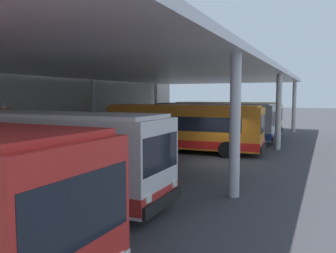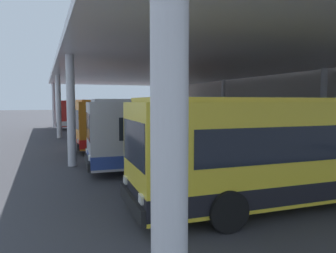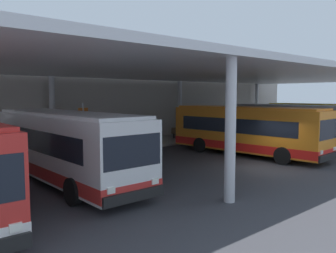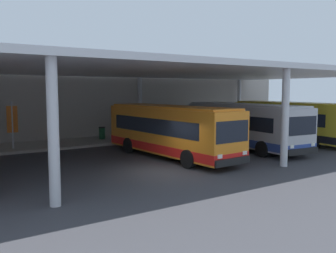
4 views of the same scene
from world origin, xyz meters
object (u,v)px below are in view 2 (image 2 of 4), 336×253
object	(u,v)px
bus_middle_bay	(158,123)
trash_bin	(263,132)
bus_nearest_bay	(105,114)
bus_departing	(302,148)
bench_waiting	(286,136)
bus_second_bay	(126,115)
bus_far_bay	(203,132)
banner_sign	(206,113)

from	to	relation	value
bus_middle_bay	trash_bin	distance (m)	8.99
bus_nearest_bay	bus_departing	size ratio (longest dim) A/B	0.99
bus_nearest_bay	bench_waiting	xyz separation A→B (m)	(19.09, 8.93, -0.99)
bus_nearest_bay	bus_second_bay	world-z (taller)	same
bus_far_bay	bus_nearest_bay	bearing A→B (deg)	-179.29
bus_far_bay	bench_waiting	size ratio (longest dim) A/B	5.93
banner_sign	bus_nearest_bay	bearing A→B (deg)	-139.15
bus_departing	bench_waiting	world-z (taller)	bus_departing
bench_waiting	banner_sign	distance (m)	9.90
trash_bin	banner_sign	xyz separation A→B (m)	(-6.97, -1.16, 1.30)
bus_middle_bay	bus_departing	distance (m)	11.84
bus_departing	trash_bin	xyz separation A→B (m)	(-12.48, 8.58, -0.98)
bus_middle_bay	trash_bin	bearing A→B (deg)	94.14
bench_waiting	banner_sign	size ratio (longest dim) A/B	0.56
bus_second_bay	bus_far_bay	xyz separation A→B (m)	(18.27, -0.92, 0.00)
bench_waiting	trash_bin	size ratio (longest dim) A/B	1.84
bus_far_bay	bus_departing	world-z (taller)	same
bus_far_bay	bench_waiting	bearing A→B (deg)	115.31
bus_far_bay	bus_departing	xyz separation A→B (m)	(5.59, 0.36, 0.00)
bus_nearest_bay	bus_departing	bearing A→B (deg)	1.28
bus_far_bay	banner_sign	distance (m)	15.89
bus_nearest_bay	bus_departing	xyz separation A→B (m)	(28.77, 0.64, 0.00)
bus_middle_bay	trash_bin	world-z (taller)	bus_middle_bay
bus_nearest_bay	bench_waiting	world-z (taller)	bus_nearest_bay
bus_nearest_bay	bus_far_bay	distance (m)	23.18
trash_bin	banner_sign	bearing A→B (deg)	-170.56
bus_nearest_bay	bus_far_bay	size ratio (longest dim) A/B	0.99
bus_nearest_bay	banner_sign	size ratio (longest dim) A/B	3.31
bus_departing	banner_sign	xyz separation A→B (m)	(-19.45, 7.42, 0.32)
bus_far_bay	trash_bin	distance (m)	11.32
bus_nearest_bay	banner_sign	distance (m)	12.32
bus_middle_bay	bench_waiting	xyz separation A→B (m)	(2.15, 8.63, -0.99)
bus_second_bay	bus_nearest_bay	bearing A→B (deg)	-166.15
banner_sign	bus_far_bay	bearing A→B (deg)	-29.28
bench_waiting	bus_middle_bay	bearing A→B (deg)	-104.00
bus_middle_bay	bus_departing	size ratio (longest dim) A/B	1.00
bus_middle_bay	bench_waiting	size ratio (longest dim) A/B	5.92
banner_sign	bench_waiting	bearing A→B (deg)	5.13
bench_waiting	trash_bin	distance (m)	2.81
bus_departing	bench_waiting	size ratio (longest dim) A/B	5.91
bus_middle_bay	banner_sign	world-z (taller)	banner_sign
bus_far_bay	bus_middle_bay	bearing A→B (deg)	179.84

